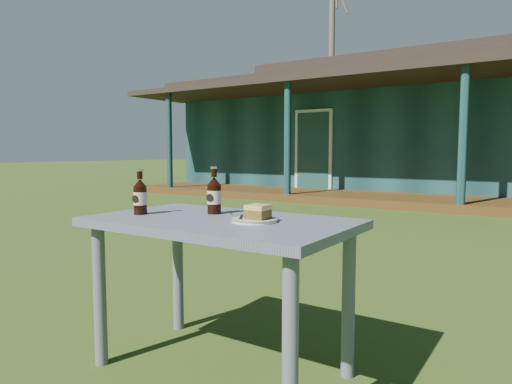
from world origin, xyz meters
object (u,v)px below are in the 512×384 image
Objects in this scene: plate at (255,220)px; cola_bottle_far at (140,196)px; cafe_table at (220,240)px; cola_bottle_near at (214,195)px; cake_slice at (258,212)px.

plate is 0.61m from cola_bottle_far.
cola_bottle_near is at bearing 137.50° from cafe_table.
cola_bottle_far is at bearing -143.67° from cola_bottle_near.
cola_bottle_near is 0.36m from cola_bottle_far.
cafe_table is 0.25m from cake_slice.
cola_bottle_far is at bearing -169.70° from plate.
plate is 0.34m from cola_bottle_near.
cake_slice is 0.42× the size of cola_bottle_far.
cola_bottle_far is (-0.41, -0.10, 0.19)m from cafe_table.
cola_bottle_far reaches higher than cafe_table.
plate is at bearing 2.99° from cafe_table.
cola_bottle_near reaches higher than cafe_table.
cola_bottle_near is at bearing 36.33° from cola_bottle_far.
cake_slice is at bearing 12.24° from plate.
plate is (0.18, 0.01, 0.11)m from cafe_table.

